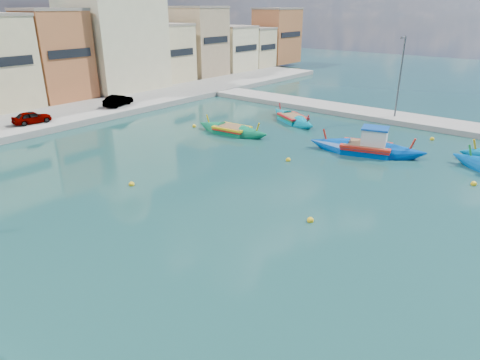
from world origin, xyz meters
TOP-DOWN VIEW (x-y plane):
  - ground at (0.00, 0.00)m, footprint 160.00×160.00m
  - east_quay at (18.00, 0.00)m, footprint 4.00×70.00m
  - north_quay at (0.00, 32.00)m, footprint 80.00×8.00m
  - north_townhouses at (6.68, 39.36)m, footprint 83.20×7.87m
  - church_block at (10.00, 40.00)m, footprint 10.00×10.00m
  - quay_street_lamp at (17.44, 6.00)m, footprint 1.18×0.16m
  - parked_cars at (-7.02, 30.50)m, footprint 19.90×2.88m
  - luzzu_blue_cabin at (6.40, 4.01)m, footprint 4.59×9.31m
  - luzzu_cyan_mid at (11.08, 13.63)m, footprint 5.34×7.67m
  - luzzu_green at (4.13, 15.55)m, footprint 2.59×7.63m
  - mooring_buoys at (1.31, 6.55)m, footprint 22.55×23.97m

SIDE VIEW (x-z plane):
  - ground at x=0.00m, z-range 0.00..0.00m
  - mooring_buoys at x=1.31m, z-range -0.10..0.26m
  - luzzu_cyan_mid at x=11.08m, z-range -0.91..1.39m
  - east_quay at x=18.00m, z-range 0.00..0.50m
  - luzzu_green at x=4.13m, z-range -0.93..1.43m
  - north_quay at x=0.00m, z-range 0.00..0.60m
  - luzzu_blue_cabin at x=6.40m, z-range -1.21..1.99m
  - parked_cars at x=-7.02m, z-range 0.56..1.87m
  - quay_street_lamp at x=17.44m, z-range 0.34..8.34m
  - north_townhouses at x=6.68m, z-range -0.10..10.09m
  - church_block at x=10.00m, z-range -1.14..17.96m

